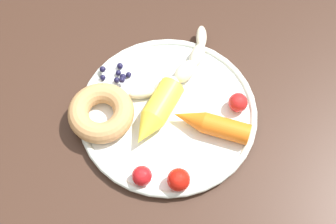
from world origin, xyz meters
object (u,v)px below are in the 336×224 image
object	(u,v)px
banana	(181,69)
blueberry_pile	(117,74)
tomato_mid	(238,102)
dining_table	(182,153)
carrot_orange	(211,124)
carrot_yellow	(156,113)
plate	(168,113)
tomato_far	(179,180)
donut	(101,113)
tomato_near	(142,176)

from	to	relation	value
banana	blueberry_pile	bearing A→B (deg)	27.04
tomato_mid	dining_table	bearing A→B (deg)	50.40
dining_table	blueberry_pile	distance (m)	0.19
carrot_orange	carrot_yellow	xyz separation A→B (m)	(0.09, 0.02, 0.00)
carrot_yellow	plate	bearing A→B (deg)	-121.89
tomato_mid	tomato_far	distance (m)	0.17
plate	banana	bearing A→B (deg)	-83.12
tomato_mid	tomato_far	bearing A→B (deg)	76.34
banana	tomato_far	bearing A→B (deg)	111.05
donut	banana	bearing A→B (deg)	-123.25
tomato_mid	blueberry_pile	bearing A→B (deg)	6.21
carrot_yellow	blueberry_pile	xyz separation A→B (m)	(0.10, -0.05, -0.01)
donut	tomato_mid	size ratio (longest dim) A/B	3.38
donut	tomato_far	distance (m)	0.17
plate	donut	size ratio (longest dim) A/B	2.75
plate	tomato_mid	bearing A→B (deg)	-152.73
carrot_orange	blueberry_pile	xyz separation A→B (m)	(0.19, -0.03, -0.01)
dining_table	banana	world-z (taller)	banana
dining_table	blueberry_pile	size ratio (longest dim) A/B	23.69
donut	tomato_near	size ratio (longest dim) A/B	3.47
donut	tomato_mid	world-z (taller)	donut
carrot_orange	tomato_near	size ratio (longest dim) A/B	4.08
blueberry_pile	tomato_far	size ratio (longest dim) A/B	1.48
banana	tomato_mid	xyz separation A→B (m)	(-0.12, 0.03, 0.00)
carrot_orange	donut	xyz separation A→B (m)	(0.18, 0.05, 0.00)
tomato_near	tomato_mid	xyz separation A→B (m)	(-0.10, -0.18, 0.00)
carrot_orange	carrot_yellow	world-z (taller)	carrot_yellow
banana	blueberry_pile	distance (m)	0.11
donut	blueberry_pile	bearing A→B (deg)	-81.72
plate	blueberry_pile	xyz separation A→B (m)	(0.11, -0.03, 0.01)
dining_table	plate	world-z (taller)	plate
carrot_yellow	donut	bearing A→B (deg)	20.55
donut	blueberry_pile	world-z (taller)	donut
carrot_orange	blueberry_pile	size ratio (longest dim) A/B	2.40
dining_table	carrot_orange	size ratio (longest dim) A/B	9.85
dining_table	donut	world-z (taller)	donut
blueberry_pile	tomato_near	bearing A→B (deg)	127.18
carrot_yellow	tomato_near	world-z (taller)	carrot_yellow
plate	carrot_orange	distance (m)	0.08
carrot_orange	carrot_yellow	distance (m)	0.09
banana	tomato_mid	world-z (taller)	tomato_mid
plate	carrot_yellow	size ratio (longest dim) A/B	2.44
carrot_yellow	tomato_mid	bearing A→B (deg)	-147.58
tomato_mid	tomato_far	world-z (taller)	tomato_far
plate	tomato_far	size ratio (longest dim) A/B	8.31
blueberry_pile	banana	bearing A→B (deg)	-152.96
dining_table	tomato_far	size ratio (longest dim) A/B	35.03
carrot_yellow	tomato_far	world-z (taller)	carrot_yellow
carrot_yellow	donut	distance (m)	0.09
dining_table	donut	bearing A→B (deg)	11.25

